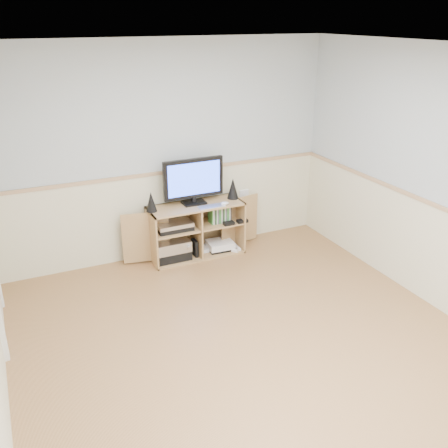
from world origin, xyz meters
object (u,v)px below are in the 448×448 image
(game_consoles, at_px, (219,245))
(keyboard, at_px, (212,206))
(monitor, at_px, (193,180))
(media_cabinet, at_px, (195,228))

(game_consoles, bearing_deg, keyboard, -138.70)
(keyboard, bearing_deg, monitor, 128.55)
(monitor, relative_size, game_consoles, 1.61)
(media_cabinet, bearing_deg, monitor, -90.00)
(media_cabinet, relative_size, monitor, 2.42)
(monitor, distance_m, keyboard, 0.37)
(monitor, height_order, keyboard, monitor)
(game_consoles, bearing_deg, media_cabinet, 167.47)
(monitor, bearing_deg, media_cabinet, 90.00)
(keyboard, relative_size, game_consoles, 0.69)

